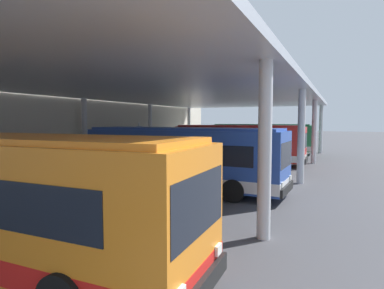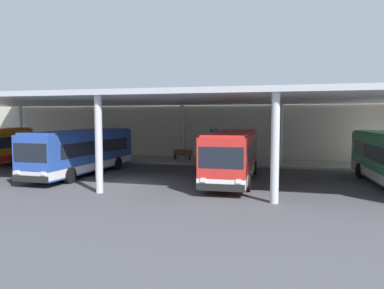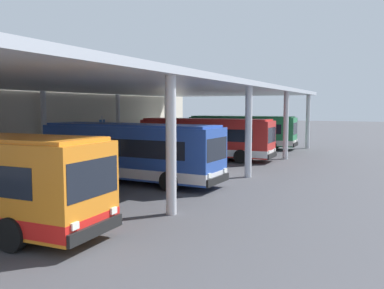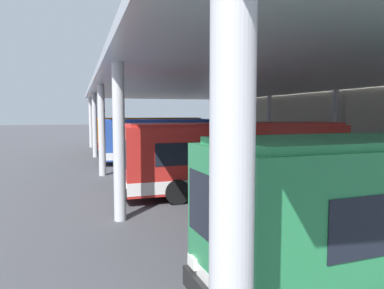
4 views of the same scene
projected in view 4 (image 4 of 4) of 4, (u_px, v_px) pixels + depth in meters
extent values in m
plane|color=#47474C|center=(145.00, 173.00, 21.75)|extent=(200.00, 200.00, 0.00)
cube|color=#A39E93|center=(312.00, 164.00, 25.25)|extent=(42.00, 4.50, 0.18)
cube|color=beige|center=(352.00, 118.00, 25.95)|extent=(48.00, 1.60, 6.52)
cube|color=silver|center=(231.00, 85.00, 22.93)|extent=(40.00, 17.00, 0.30)
cylinder|color=silver|center=(91.00, 123.00, 38.37)|extent=(0.40, 0.40, 5.25)
cylinder|color=silver|center=(230.00, 122.00, 43.14)|extent=(0.40, 0.40, 5.25)
cylinder|color=silver|center=(95.00, 125.00, 29.58)|extent=(0.40, 0.40, 5.25)
cylinder|color=silver|center=(269.00, 124.00, 34.35)|extent=(0.40, 0.40, 5.25)
cylinder|color=silver|center=(102.00, 130.00, 20.78)|extent=(0.40, 0.40, 5.25)
cylinder|color=silver|center=(335.00, 127.00, 25.55)|extent=(0.40, 0.40, 5.25)
cylinder|color=silver|center=(119.00, 143.00, 11.99)|extent=(0.40, 0.40, 5.25)
cylinder|color=silver|center=(232.00, 223.00, 3.20)|extent=(0.40, 0.40, 5.25)
cube|color=orange|center=(149.00, 133.00, 35.50)|extent=(2.90, 10.49, 2.70)
cube|color=red|center=(150.00, 143.00, 35.59)|extent=(2.92, 10.51, 0.50)
cube|color=black|center=(151.00, 130.00, 35.53)|extent=(2.87, 8.62, 0.90)
cube|color=black|center=(95.00, 130.00, 33.75)|extent=(2.30, 0.21, 1.10)
cube|color=black|center=(95.00, 146.00, 33.85)|extent=(2.45, 0.25, 0.36)
cube|color=orange|center=(149.00, 118.00, 35.38)|extent=(2.69, 10.07, 0.12)
cube|color=yellow|center=(95.00, 121.00, 33.69)|extent=(1.75, 0.19, 0.28)
cube|color=white|center=(94.00, 142.00, 34.66)|extent=(0.28, 0.09, 0.20)
cube|color=white|center=(96.00, 143.00, 32.98)|extent=(0.28, 0.09, 0.20)
cylinder|color=black|center=(115.00, 145.00, 35.68)|extent=(0.32, 1.01, 1.00)
cylinder|color=black|center=(118.00, 147.00, 33.38)|extent=(0.32, 1.01, 1.00)
cylinder|color=black|center=(174.00, 143.00, 37.71)|extent=(0.32, 1.01, 1.00)
cylinder|color=black|center=(181.00, 145.00, 35.41)|extent=(0.32, 1.01, 1.00)
cube|color=#284CA8|center=(173.00, 139.00, 26.53)|extent=(2.84, 10.48, 2.70)
cube|color=silver|center=(173.00, 153.00, 26.61)|extent=(2.86, 10.50, 0.50)
cube|color=black|center=(175.00, 135.00, 26.54)|extent=(2.82, 8.61, 0.90)
cube|color=black|center=(100.00, 136.00, 25.13)|extent=(2.30, 0.20, 1.10)
cube|color=black|center=(99.00, 157.00, 25.23)|extent=(2.45, 0.24, 0.36)
cube|color=#2A50B0|center=(173.00, 120.00, 26.41)|extent=(2.63, 10.05, 0.12)
cube|color=yellow|center=(100.00, 124.00, 25.06)|extent=(1.75, 0.18, 0.28)
cube|color=white|center=(99.00, 151.00, 26.07)|extent=(0.28, 0.09, 0.20)
cube|color=white|center=(100.00, 154.00, 24.34)|extent=(0.28, 0.09, 0.20)
cylinder|color=black|center=(127.00, 155.00, 26.95)|extent=(0.31, 1.01, 1.00)
cylinder|color=black|center=(130.00, 159.00, 24.60)|extent=(0.31, 1.01, 1.00)
cylinder|color=black|center=(205.00, 153.00, 28.57)|extent=(0.31, 1.01, 1.00)
cylinder|color=black|center=(215.00, 156.00, 26.22)|extent=(0.31, 1.01, 1.00)
cube|color=red|center=(238.00, 155.00, 16.40)|extent=(2.78, 10.46, 2.70)
cube|color=white|center=(237.00, 177.00, 16.49)|extent=(2.81, 10.49, 0.50)
cube|color=black|center=(241.00, 149.00, 16.42)|extent=(2.77, 8.59, 0.90)
cube|color=black|center=(123.00, 152.00, 14.70)|extent=(2.30, 0.18, 1.10)
cube|color=black|center=(121.00, 188.00, 14.80)|extent=(2.45, 0.23, 0.36)
cube|color=red|center=(238.00, 124.00, 16.28)|extent=(2.57, 10.04, 0.12)
cube|color=yellow|center=(123.00, 131.00, 14.64)|extent=(1.75, 0.17, 0.28)
cube|color=white|center=(119.00, 176.00, 15.62)|extent=(0.28, 0.09, 0.20)
cube|color=white|center=(125.00, 184.00, 13.93)|extent=(0.28, 0.09, 0.20)
cylinder|color=black|center=(162.00, 181.00, 16.61)|extent=(0.31, 1.01, 1.00)
cylinder|color=black|center=(177.00, 192.00, 14.31)|extent=(0.31, 1.01, 1.00)
cylinder|color=black|center=(277.00, 174.00, 18.59)|extent=(0.31, 1.01, 1.00)
cylinder|color=black|center=(307.00, 182.00, 16.28)|extent=(0.31, 1.01, 1.00)
cube|color=black|center=(218.00, 213.00, 5.65)|extent=(2.30, 0.24, 1.10)
cube|color=yellow|center=(220.00, 160.00, 5.59)|extent=(1.75, 0.21, 0.28)
cube|color=white|center=(193.00, 263.00, 6.56)|extent=(0.28, 0.09, 0.20)
cylinder|color=black|center=(277.00, 261.00, 7.59)|extent=(0.33, 1.01, 1.00)
cube|color=brown|center=(317.00, 157.00, 24.72)|extent=(1.80, 0.44, 0.08)
cube|color=brown|center=(320.00, 153.00, 24.76)|extent=(1.80, 0.06, 0.44)
cube|color=#2D2D33|center=(311.00, 159.00, 25.40)|extent=(0.10, 0.36, 0.45)
cube|color=#2D2D33|center=(324.00, 161.00, 24.07)|extent=(0.10, 0.36, 0.45)
cylinder|color=#33383D|center=(345.00, 162.00, 22.07)|extent=(0.48, 0.48, 0.90)
cylinder|color=black|center=(346.00, 154.00, 22.03)|extent=(0.52, 0.52, 0.08)
cylinder|color=#B2B2B7|center=(339.00, 144.00, 21.42)|extent=(0.12, 0.12, 3.20)
cube|color=#285199|center=(339.00, 138.00, 21.38)|extent=(0.70, 0.04, 1.80)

